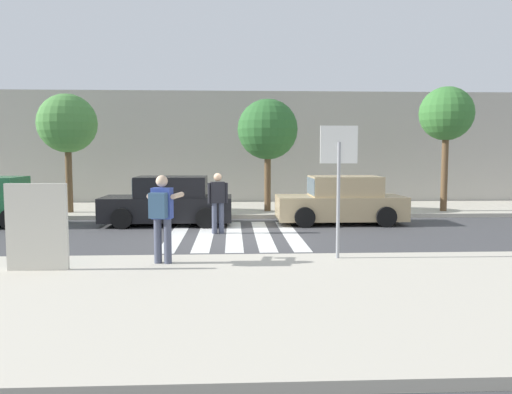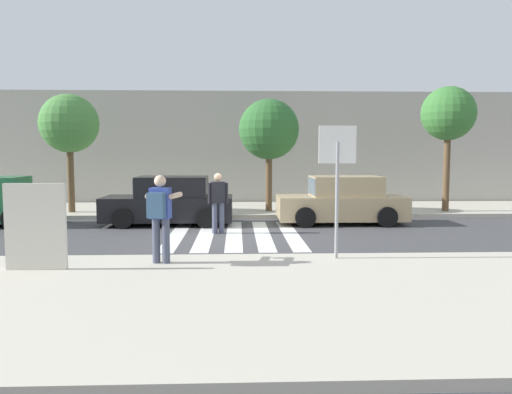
# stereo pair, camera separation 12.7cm
# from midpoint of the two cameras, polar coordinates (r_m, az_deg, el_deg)

# --- Properties ---
(ground_plane) EXTENTS (120.00, 120.00, 0.00)m
(ground_plane) POSITION_cam_midpoint_polar(r_m,az_deg,el_deg) (13.89, -2.78, -4.46)
(ground_plane) COLOR #424244
(sidewalk_near) EXTENTS (60.00, 6.00, 0.14)m
(sidewalk_near) POSITION_cam_midpoint_polar(r_m,az_deg,el_deg) (7.82, -2.81, -11.44)
(sidewalk_near) COLOR beige
(sidewalk_near) RESTS_ON ground
(sidewalk_far) EXTENTS (60.00, 4.80, 0.14)m
(sidewalk_far) POSITION_cam_midpoint_polar(r_m,az_deg,el_deg) (19.82, -2.77, -1.41)
(sidewalk_far) COLOR beige
(sidewalk_far) RESTS_ON ground
(building_facade_far) EXTENTS (56.00, 4.00, 5.01)m
(building_facade_far) POSITION_cam_midpoint_polar(r_m,az_deg,el_deg) (24.10, -2.80, 5.53)
(building_facade_far) COLOR #ADA89E
(building_facade_far) RESTS_ON ground
(crosswalk_stripe_0) EXTENTS (0.44, 5.20, 0.01)m
(crosswalk_stripe_0) POSITION_cam_midpoint_polar(r_m,az_deg,el_deg) (14.18, -9.28, -4.31)
(crosswalk_stripe_0) COLOR silver
(crosswalk_stripe_0) RESTS_ON ground
(crosswalk_stripe_1) EXTENTS (0.44, 5.20, 0.01)m
(crosswalk_stripe_1) POSITION_cam_midpoint_polar(r_m,az_deg,el_deg) (14.11, -6.04, -4.32)
(crosswalk_stripe_1) COLOR silver
(crosswalk_stripe_1) RESTS_ON ground
(crosswalk_stripe_2) EXTENTS (0.44, 5.20, 0.01)m
(crosswalk_stripe_2) POSITION_cam_midpoint_polar(r_m,az_deg,el_deg) (14.08, -2.78, -4.31)
(crosswalk_stripe_2) COLOR silver
(crosswalk_stripe_2) RESTS_ON ground
(crosswalk_stripe_3) EXTENTS (0.44, 5.20, 0.01)m
(crosswalk_stripe_3) POSITION_cam_midpoint_polar(r_m,az_deg,el_deg) (14.11, 0.48, -4.29)
(crosswalk_stripe_3) COLOR silver
(crosswalk_stripe_3) RESTS_ON ground
(crosswalk_stripe_4) EXTENTS (0.44, 5.20, 0.01)m
(crosswalk_stripe_4) POSITION_cam_midpoint_polar(r_m,az_deg,el_deg) (14.17, 3.72, -4.26)
(crosswalk_stripe_4) COLOR silver
(crosswalk_stripe_4) RESTS_ON ground
(stop_sign) EXTENTS (0.76, 0.08, 2.70)m
(stop_sign) POSITION_cam_midpoint_polar(r_m,az_deg,el_deg) (10.25, 9.08, 3.98)
(stop_sign) COLOR gray
(stop_sign) RESTS_ON sidewalk_near
(photographer_with_backpack) EXTENTS (0.68, 0.91, 1.72)m
(photographer_with_backpack) POSITION_cam_midpoint_polar(r_m,az_deg,el_deg) (9.83, -11.08, -1.60)
(photographer_with_backpack) COLOR #474C60
(photographer_with_backpack) RESTS_ON sidewalk_near
(pedestrian_crossing) EXTENTS (0.57, 0.30, 1.72)m
(pedestrian_crossing) POSITION_cam_midpoint_polar(r_m,az_deg,el_deg) (14.23, -4.64, -0.29)
(pedestrian_crossing) COLOR #474C60
(pedestrian_crossing) RESTS_ON ground
(parked_car_black) EXTENTS (4.10, 1.92, 1.55)m
(parked_car_black) POSITION_cam_midpoint_polar(r_m,az_deg,el_deg) (16.21, -10.17, -0.59)
(parked_car_black) COLOR black
(parked_car_black) RESTS_ON ground
(parked_car_tan) EXTENTS (4.10, 1.92, 1.55)m
(parked_car_tan) POSITION_cam_midpoint_polar(r_m,az_deg,el_deg) (16.45, 9.48, -0.50)
(parked_car_tan) COLOR tan
(parked_car_tan) RESTS_ON ground
(street_tree_west) EXTENTS (2.12, 2.12, 4.28)m
(street_tree_west) POSITION_cam_midpoint_polar(r_m,az_deg,el_deg) (19.38, -20.94, 7.79)
(street_tree_west) COLOR brown
(street_tree_west) RESTS_ON sidewalk_far
(street_tree_center) EXTENTS (2.23, 2.23, 4.14)m
(street_tree_center) POSITION_cam_midpoint_polar(r_m,az_deg,el_deg) (18.54, 1.15, 7.68)
(street_tree_center) COLOR brown
(street_tree_center) RESTS_ON sidewalk_far
(street_tree_east) EXTENTS (1.97, 1.97, 4.59)m
(street_tree_east) POSITION_cam_midpoint_polar(r_m,az_deg,el_deg) (19.84, 20.75, 8.78)
(street_tree_east) COLOR brown
(street_tree_east) RESTS_ON sidewalk_far
(advertising_board) EXTENTS (1.10, 0.11, 1.60)m
(advertising_board) POSITION_cam_midpoint_polar(r_m,az_deg,el_deg) (10.02, -24.06, -3.14)
(advertising_board) COLOR beige
(advertising_board) RESTS_ON sidewalk_near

